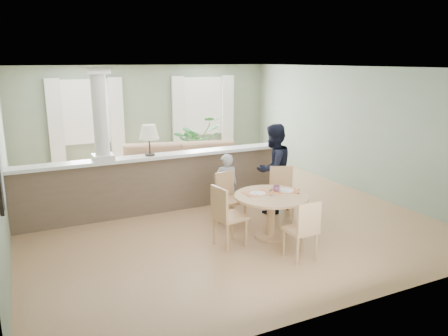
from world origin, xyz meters
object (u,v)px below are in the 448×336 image
chair_side (226,214)px  man_person (273,169)px  sofa (183,167)px  chair_far_man (282,191)px  chair_far_boy (229,196)px  chair_near (304,228)px  dining_table (271,204)px  houseplant (197,143)px  child_person (226,186)px

chair_side → man_person: size_ratio=0.58×
sofa → chair_far_man: 2.76m
sofa → chair_far_boy: size_ratio=3.61×
chair_far_boy → chair_near: (0.33, -1.77, -0.01)m
dining_table → man_person: bearing=57.1°
chair_far_man → man_person: (0.07, 0.42, 0.31)m
dining_table → sofa: bearing=95.7°
dining_table → chair_near: bearing=-91.5°
chair_far_man → chair_near: size_ratio=1.07×
man_person → chair_near: bearing=51.5°
houseplant → child_person: 3.62m
houseplant → chair_far_man: houseplant is taller
chair_far_boy → child_person: child_person is taller
dining_table → chair_side: (-0.82, -0.02, -0.04)m
chair_side → child_person: (0.57, 1.17, 0.06)m
houseplant → man_person: (0.07, -3.61, 0.12)m
sofa → child_person: size_ratio=2.79×
dining_table → chair_far_man: 0.88m
chair_side → chair_near: bearing=-147.7°
houseplant → chair_far_man: bearing=-90.0°
houseplant → chair_side: size_ratio=1.48×
chair_near → man_person: man_person is taller
sofa → chair_near: size_ratio=3.71×
chair_far_boy → chair_far_man: chair_far_man is taller
man_person → dining_table: bearing=38.3°
chair_far_boy → dining_table: bearing=-79.8°
chair_near → man_person: 2.13m
chair_near → child_person: (-0.23, 2.08, 0.10)m
dining_table → child_person: bearing=102.3°
man_person → chair_side: bearing=16.6°
chair_far_boy → chair_side: size_ratio=0.95×
dining_table → chair_far_man: bearing=46.2°
sofa → chair_far_man: bearing=-56.2°
chair_far_boy → chair_far_man: (0.96, -0.21, 0.02)m
chair_far_boy → child_person: bearing=59.7°
houseplant → chair_far_boy: houseplant is taller
chair_side → dining_table: bearing=-98.0°
chair_far_boy → man_person: man_person is taller
dining_table → chair_far_boy: (-0.35, 0.85, -0.07)m
chair_far_man → sofa: bearing=135.5°
dining_table → chair_far_boy: bearing=112.4°
man_person → houseplant: bearing=-107.6°
houseplant → chair_near: size_ratio=1.60×
dining_table → chair_near: (-0.02, -0.92, -0.08)m
sofa → houseplant: houseplant is taller
sofa → man_person: bearing=-51.1°
sofa → child_person: child_person is taller
chair_near → chair_far_boy: bearing=-80.9°
child_person → houseplant: bearing=-92.8°
chair_near → child_person: size_ratio=0.75×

